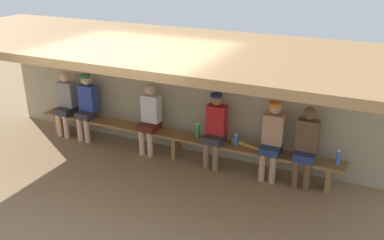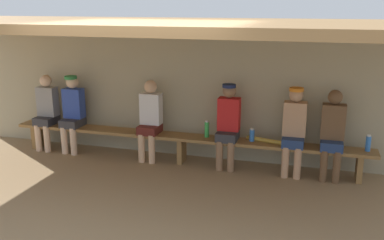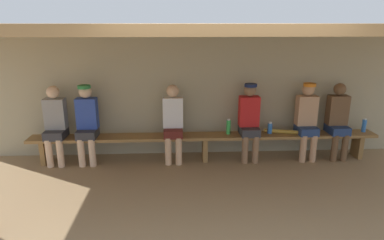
{
  "view_description": "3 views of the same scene",
  "coord_description": "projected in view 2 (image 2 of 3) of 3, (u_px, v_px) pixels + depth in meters",
  "views": [
    {
      "loc": [
        3.22,
        -4.76,
        3.64
      ],
      "look_at": [
        0.49,
        1.19,
        0.96
      ],
      "focal_mm": 39.47,
      "sensor_mm": 36.0,
      "label": 1
    },
    {
      "loc": [
        2.07,
        -4.88,
        2.54
      ],
      "look_at": [
        0.24,
        1.35,
        0.79
      ],
      "focal_mm": 40.51,
      "sensor_mm": 36.0,
      "label": 2
    },
    {
      "loc": [
        -0.51,
        -3.94,
        2.33
      ],
      "look_at": [
        -0.24,
        1.32,
        0.8
      ],
      "focal_mm": 31.38,
      "sensor_mm": 36.0,
      "label": 3
    }
  ],
  "objects": [
    {
      "name": "water_bottle_blue",
      "position": [
        207.0,
        129.0,
        6.95
      ],
      "size": [
        0.07,
        0.07,
        0.27
      ],
      "color": "green",
      "rests_on": "bench"
    },
    {
      "name": "player_rightmost",
      "position": [
        150.0,
        117.0,
        7.14
      ],
      "size": [
        0.34,
        0.42,
        1.34
      ],
      "color": "#591E19",
      "rests_on": "ground"
    },
    {
      "name": "water_bottle_clear",
      "position": [
        368.0,
        143.0,
        6.29
      ],
      "size": [
        0.07,
        0.07,
        0.25
      ],
      "color": "blue",
      "rests_on": "bench"
    },
    {
      "name": "water_bottle_green",
      "position": [
        252.0,
        135.0,
        6.75
      ],
      "size": [
        0.08,
        0.08,
        0.21
      ],
      "color": "blue",
      "rests_on": "bench"
    },
    {
      "name": "player_with_sunglasses",
      "position": [
        46.0,
        109.0,
        7.68
      ],
      "size": [
        0.34,
        0.42,
        1.34
      ],
      "color": "#333338",
      "rests_on": "ground"
    },
    {
      "name": "player_in_blue",
      "position": [
        294.0,
        127.0,
        6.51
      ],
      "size": [
        0.34,
        0.42,
        1.34
      ],
      "color": "navy",
      "rests_on": "ground"
    },
    {
      "name": "bench",
      "position": [
        182.0,
        140.0,
        7.08
      ],
      "size": [
        6.0,
        0.36,
        0.46
      ],
      "color": "olive",
      "rests_on": "ground"
    },
    {
      "name": "ground_plane",
      "position": [
        146.0,
        202.0,
        5.75
      ],
      "size": [
        24.0,
        24.0,
        0.0
      ],
      "primitive_type": "plane",
      "color": "#937754"
    },
    {
      "name": "player_in_white",
      "position": [
        72.0,
        110.0,
        7.53
      ],
      "size": [
        0.34,
        0.42,
        1.34
      ],
      "color": "#333338",
      "rests_on": "ground"
    },
    {
      "name": "back_wall",
      "position": [
        189.0,
        92.0,
        7.31
      ],
      "size": [
        8.0,
        0.2,
        2.2
      ],
      "primitive_type": "cube",
      "color": "tan",
      "rests_on": "ground"
    },
    {
      "name": "player_leftmost",
      "position": [
        228.0,
        122.0,
        6.78
      ],
      "size": [
        0.34,
        0.42,
        1.34
      ],
      "color": "#333338",
      "rests_on": "ground"
    },
    {
      "name": "baseball_bat",
      "position": [
        270.0,
        141.0,
        6.66
      ],
      "size": [
        0.76,
        0.26,
        0.07
      ],
      "primitive_type": "cylinder",
      "rotation": [
        0.0,
        1.57,
        -0.25
      ],
      "color": "#B28C33",
      "rests_on": "bench"
    },
    {
      "name": "dugout_roof",
      "position": [
        161.0,
        25.0,
        5.81
      ],
      "size": [
        8.0,
        2.8,
        0.12
      ],
      "primitive_type": "cube",
      "color": "#9E7547",
      "rests_on": "back_wall"
    },
    {
      "name": "player_shirtless_tan",
      "position": [
        333.0,
        131.0,
        6.36
      ],
      "size": [
        0.34,
        0.42,
        1.34
      ],
      "color": "navy",
      "rests_on": "ground"
    }
  ]
}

